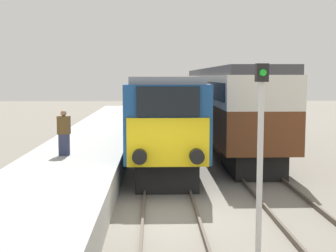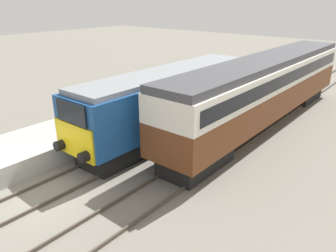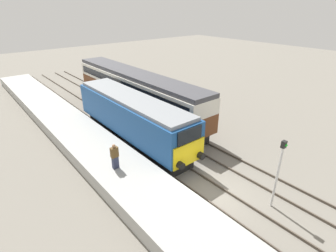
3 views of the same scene
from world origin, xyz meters
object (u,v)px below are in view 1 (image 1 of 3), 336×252
locomotive (164,115)px  passenger_carriage (225,99)px  person_on_platform (64,133)px  signal_post (260,145)px

locomotive → passenger_carriage: 5.85m
locomotive → person_on_platform: bearing=-134.6°
locomotive → signal_post: bearing=-81.2°
locomotive → passenger_carriage: (3.40, 4.74, 0.44)m
passenger_carriage → person_on_platform: bearing=-129.8°
signal_post → passenger_carriage: bearing=83.8°
passenger_carriage → person_on_platform: size_ratio=11.41×
locomotive → signal_post: signal_post is taller
person_on_platform → signal_post: 9.02m
locomotive → signal_post: (1.70, -10.92, 0.30)m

